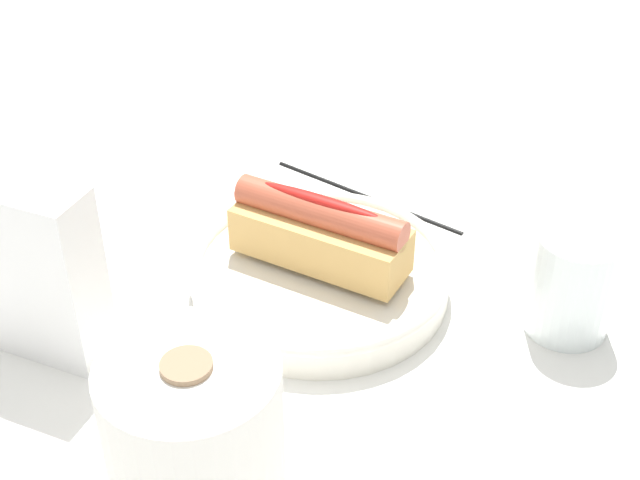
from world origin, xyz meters
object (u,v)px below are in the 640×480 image
paper_towel_roll (196,445)px  napkin_box (31,269)px  serving_bowl (320,274)px  chopstick_near (366,195)px  hotdog_front (320,232)px  water_glass (572,286)px

paper_towel_roll → napkin_box: (0.20, -0.09, 0.01)m
paper_towel_roll → napkin_box: 0.22m
serving_bowl → napkin_box: (0.17, 0.15, 0.06)m
napkin_box → chopstick_near: bearing=-117.7°
paper_towel_roll → chopstick_near: (0.05, -0.40, -0.06)m
serving_bowl → hotdog_front: 0.04m
serving_bowl → water_glass: 0.21m
paper_towel_roll → napkin_box: size_ratio=0.89×
serving_bowl → chopstick_near: size_ratio=1.02×
serving_bowl → chopstick_near: 0.16m
hotdog_front → water_glass: (-0.20, -0.04, -0.02)m
napkin_box → chopstick_near: 0.35m
water_glass → napkin_box: napkin_box is taller
chopstick_near → serving_bowl: bearing=109.3°
serving_bowl → paper_towel_roll: 0.25m
hotdog_front → napkin_box: (0.17, 0.15, 0.01)m
hotdog_front → paper_towel_roll: size_ratio=1.15×
serving_bowl → paper_towel_roll: paper_towel_roll is taller
hotdog_front → chopstick_near: 0.17m
napkin_box → chopstick_near: napkin_box is taller
serving_bowl → paper_towel_roll: (-0.03, 0.24, 0.05)m
water_glass → napkin_box: size_ratio=0.60×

